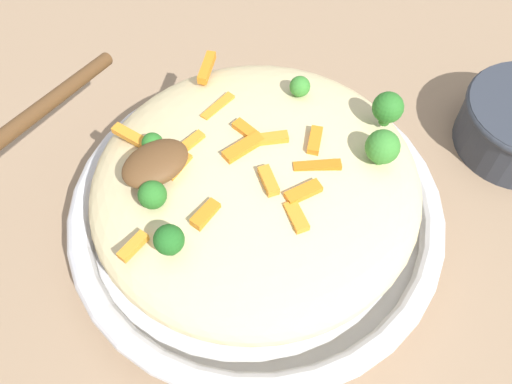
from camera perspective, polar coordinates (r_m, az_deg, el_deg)
ground_plane at (r=0.53m, az=0.00°, el=-3.84°), size 2.40×2.40×0.00m
serving_bowl at (r=0.51m, az=0.00°, el=-2.36°), size 0.34×0.34×0.05m
pasta_mound at (r=0.47m, az=0.00°, el=0.75°), size 0.28×0.27×0.06m
carrot_piece_0 at (r=0.42m, az=-12.58°, el=-5.35°), size 0.03×0.01×0.01m
carrot_piece_1 at (r=0.45m, az=-1.61°, el=4.37°), size 0.04×0.01×0.01m
carrot_piece_2 at (r=0.49m, az=-3.94°, el=8.69°), size 0.04×0.01×0.01m
carrot_piece_3 at (r=0.44m, az=6.30°, el=2.65°), size 0.04×0.03×0.01m
carrot_piece_4 at (r=0.52m, az=-5.08°, el=12.61°), size 0.03×0.03×0.01m
carrot_piece_5 at (r=0.45m, az=-7.88°, el=2.59°), size 0.03×0.01×0.01m
carrot_piece_6 at (r=0.43m, az=4.88°, el=0.00°), size 0.03×0.02×0.01m
carrot_piece_7 at (r=0.42m, az=4.17°, el=-2.55°), size 0.02×0.03×0.01m
carrot_piece_8 at (r=0.46m, az=-1.04°, el=6.35°), size 0.01×0.03×0.01m
carrot_piece_9 at (r=0.46m, az=6.06°, el=5.25°), size 0.03×0.02×0.01m
carrot_piece_10 at (r=0.46m, az=-7.11°, el=4.70°), size 0.04×0.01×0.01m
carrot_piece_11 at (r=0.45m, az=1.65°, el=5.53°), size 0.03×0.02×0.01m
carrot_piece_12 at (r=0.48m, az=-12.76°, el=5.63°), size 0.02×0.04×0.01m
carrot_piece_13 at (r=0.43m, az=1.30°, el=1.18°), size 0.02×0.03×0.01m
carrot_piece_14 at (r=0.42m, az=-5.21°, el=-2.30°), size 0.03×0.02×0.01m
broccoli_floret_0 at (r=0.40m, az=-8.91°, el=-4.91°), size 0.02×0.02×0.03m
broccoli_floret_1 at (r=0.46m, az=-10.57°, el=4.92°), size 0.02×0.02×0.02m
broccoli_floret_2 at (r=0.45m, az=12.86°, el=4.51°), size 0.03×0.03×0.03m
broccoli_floret_3 at (r=0.49m, az=4.52°, el=10.73°), size 0.02×0.02×0.02m
broccoli_floret_4 at (r=0.42m, az=-10.59°, el=-0.32°), size 0.02×0.02×0.02m
broccoli_floret_5 at (r=0.48m, az=13.38°, el=8.39°), size 0.03×0.03×0.03m
serving_spoon at (r=0.44m, az=-14.78°, el=5.07°), size 0.16×0.15×0.07m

